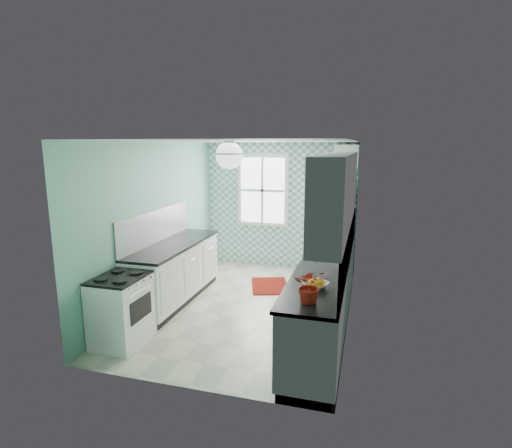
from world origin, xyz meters
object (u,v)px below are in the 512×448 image
(fridge, at_px, (333,233))
(microwave, at_px, (336,179))
(sink, at_px, (333,244))
(potted_plant, at_px, (310,285))
(ceiling_light, at_px, (229,155))
(stove, at_px, (121,309))
(fruit_bowl, at_px, (316,285))

(fridge, height_order, microwave, microwave)
(fridge, bearing_deg, sink, -86.60)
(potted_plant, bearing_deg, ceiling_light, 137.73)
(ceiling_light, height_order, microwave, ceiling_light)
(ceiling_light, relative_size, stove, 0.41)
(fruit_bowl, height_order, potted_plant, potted_plant)
(fridge, bearing_deg, microwave, 52.78)
(ceiling_light, xyz_separation_m, potted_plant, (1.20, -1.09, -1.21))
(fruit_bowl, bearing_deg, sink, 89.89)
(ceiling_light, distance_m, microwave, 2.86)
(stove, height_order, sink, sink)
(ceiling_light, relative_size, potted_plant, 0.99)
(stove, distance_m, potted_plant, 2.52)
(stove, bearing_deg, sink, 37.43)
(ceiling_light, bearing_deg, stove, -149.24)
(fridge, bearing_deg, fruit_bowl, -89.53)
(ceiling_light, distance_m, sink, 2.31)
(fridge, xyz_separation_m, stove, (-2.31, -3.30, -0.40))
(microwave, bearing_deg, stove, 54.44)
(fridge, distance_m, microwave, 1.00)
(fridge, height_order, sink, fridge)
(stove, distance_m, fruit_bowl, 2.46)
(ceiling_light, xyz_separation_m, sink, (1.20, 1.40, -1.39))
(stove, xyz_separation_m, potted_plant, (2.40, -0.38, 0.67))
(ceiling_light, xyz_separation_m, fruit_bowl, (1.20, -0.67, -1.35))
(fridge, relative_size, fruit_bowl, 6.37)
(ceiling_light, xyz_separation_m, stove, (-1.20, -0.71, -1.88))
(fridge, relative_size, stove, 1.99)
(stove, bearing_deg, fruit_bowl, -2.88)
(potted_plant, xyz_separation_m, microwave, (-0.09, 3.68, 0.73))
(ceiling_light, relative_size, microwave, 0.61)
(ceiling_light, distance_m, stove, 2.34)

